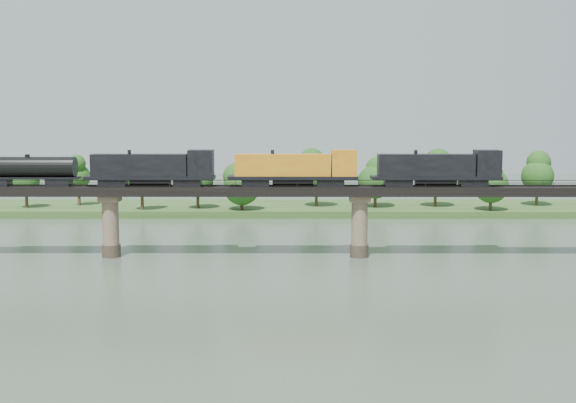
{
  "coord_description": "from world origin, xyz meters",
  "views": [
    {
      "loc": [
        -11.08,
        -84.43,
        22.64
      ],
      "look_at": [
        -11.48,
        30.0,
        9.0
      ],
      "focal_mm": 45.0,
      "sensor_mm": 36.0,
      "label": 1
    }
  ],
  "objects": [
    {
      "name": "ground",
      "position": [
        0.0,
        0.0,
        0.0
      ],
      "size": [
        400.0,
        400.0,
        0.0
      ],
      "primitive_type": "plane",
      "color": "#3A4A3B",
      "rests_on": "ground"
    },
    {
      "name": "far_bank",
      "position": [
        0.0,
        85.0,
        0.8
      ],
      "size": [
        300.0,
        24.0,
        1.6
      ],
      "primitive_type": "cube",
      "color": "#2D4F1F",
      "rests_on": "ground"
    },
    {
      "name": "bridge",
      "position": [
        0.0,
        30.0,
        5.46
      ],
      "size": [
        236.0,
        30.0,
        11.5
      ],
      "color": "#473A2D",
      "rests_on": "ground"
    },
    {
      "name": "bridge_superstructure",
      "position": [
        0.0,
        30.0,
        11.79
      ],
      "size": [
        220.0,
        4.9,
        0.75
      ],
      "color": "black",
      "rests_on": "bridge"
    },
    {
      "name": "far_treeline",
      "position": [
        -8.21,
        80.52,
        8.83
      ],
      "size": [
        289.06,
        17.54,
        13.6
      ],
      "color": "#382619",
      "rests_on": "far_bank"
    },
    {
      "name": "freight_train",
      "position": [
        -18.09,
        30.0,
        14.24
      ],
      "size": [
        83.4,
        3.25,
        5.74
      ],
      "color": "black",
      "rests_on": "bridge"
    }
  ]
}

